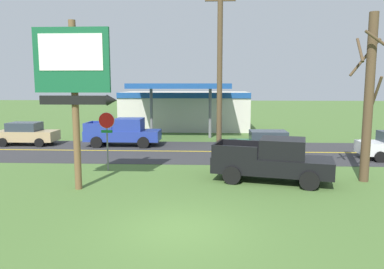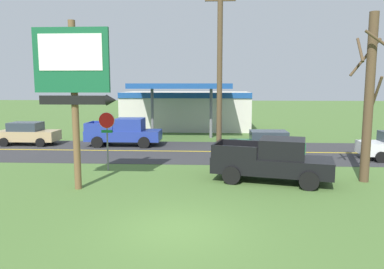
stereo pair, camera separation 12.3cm
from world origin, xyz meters
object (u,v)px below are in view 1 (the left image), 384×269
Objects in this scene: bare_tree at (369,96)px; gas_station at (185,109)px; stop_sign at (107,131)px; utility_pole at (220,69)px; pickup_black_parked_on_lawn at (273,160)px; motel_sign at (74,76)px; car_tan_far_lane at (26,134)px; pickup_blue_on_road at (124,132)px; car_green_near_lane at (266,144)px.

bare_tree is 0.62× the size of gas_station.
utility_pole is (5.59, 0.24, 3.05)m from stop_sign.
motel_sign is at bearing -167.97° from pickup_black_parked_on_lawn.
stop_sign is 11.06m from car_tan_far_lane.
stop_sign is (0.26, 3.45, -2.64)m from motel_sign.
stop_sign is at bearing -82.91° from pickup_blue_on_road.
gas_station reaches higher than car_tan_far_lane.
pickup_blue_on_road is at bearing 131.83° from utility_pole.
bare_tree reaches higher than motel_sign.
pickup_black_parked_on_lawn is 18.46m from car_tan_far_lane.
motel_sign is 11.61m from pickup_blue_on_road.
pickup_blue_on_road is at bearing 97.09° from stop_sign.
pickup_blue_on_road is (-8.92, 9.23, 0.00)m from pickup_black_parked_on_lawn.
bare_tree is 1.34× the size of pickup_black_parked_on_lawn.
pickup_blue_on_road is (-3.66, -10.03, -0.98)m from gas_station.
stop_sign is at bearing -157.25° from car_green_near_lane.
car_green_near_lane is at bearing 126.25° from bare_tree.
pickup_blue_on_road reaches higher than car_tan_far_lane.
motel_sign reaches higher than car_tan_far_lane.
bare_tree is at bearing -63.81° from gas_station.
utility_pole is 1.30× the size of bare_tree.
motel_sign is at bearing -54.80° from car_tan_far_lane.
car_tan_far_lane is (-7.75, 10.99, -3.83)m from motel_sign.
pickup_black_parked_on_lawn is (8.24, 1.76, -3.70)m from motel_sign.
car_tan_far_lane is (-8.01, 7.53, -1.20)m from stop_sign.
pickup_black_parked_on_lawn is at bearing -74.74° from gas_station.
gas_station is 14.74m from car_tan_far_lane.
gas_station is (-2.87, 17.33, -3.13)m from utility_pole.
pickup_black_parked_on_lawn is at bearing -176.45° from bare_tree.
utility_pole is 2.29× the size of car_tan_far_lane.
bare_tree is 1.76× the size of car_green_near_lane.
car_tan_far_lane is (-10.73, -10.03, -1.11)m from gas_station.
bare_tree is at bearing 9.26° from motel_sign.
gas_station is 19.99m from pickup_black_parked_on_lawn.
gas_station is at bearing 81.18° from stop_sign.
pickup_black_parked_on_lawn is at bearing -11.99° from stop_sign.
pickup_black_parked_on_lawn is at bearing -30.00° from car_tan_far_lane.
motel_sign reaches higher than gas_station.
stop_sign is 12.29m from bare_tree.
motel_sign reaches higher than car_green_near_lane.
gas_station reaches higher than pickup_black_parked_on_lawn.
car_tan_far_lane is (-7.07, 0.00, -0.13)m from pickup_blue_on_road.
bare_tree is 16.06m from pickup_blue_on_road.
car_green_near_lane is (-3.65, 4.98, -2.98)m from bare_tree.
car_tan_far_lane is at bearing 166.32° from car_green_near_lane.
pickup_black_parked_on_lawn is (7.98, -1.70, -1.06)m from stop_sign.
motel_sign is 2.32× the size of stop_sign.
motel_sign reaches higher than pickup_blue_on_road.
bare_tree reaches higher than stop_sign.
gas_station is at bearing 112.11° from car_green_near_lane.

